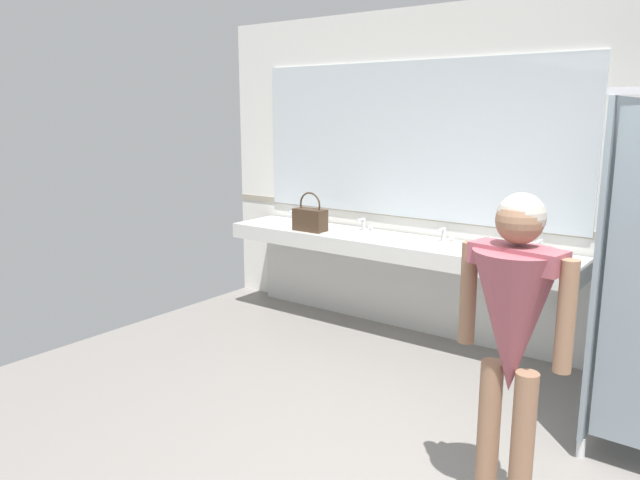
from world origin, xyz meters
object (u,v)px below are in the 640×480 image
Objects in this scene: paper_cup at (306,224)px; handbag at (310,219)px; soap_dispenser at (509,238)px; person_standing at (513,321)px.

handbag is at bearing -25.67° from paper_cup.
handbag reaches higher than paper_cup.
soap_dispenser reaches higher than paper_cup.
paper_cup is at bearing 154.33° from handbag.
person_standing is 7.37× the size of soap_dispenser.
person_standing is 14.77× the size of paper_cup.
handbag reaches higher than soap_dispenser.
soap_dispenser is at bearing 110.17° from person_standing.
paper_cup is (-1.84, -0.29, -0.04)m from soap_dispenser.
soap_dispenser is 1.87m from paper_cup.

